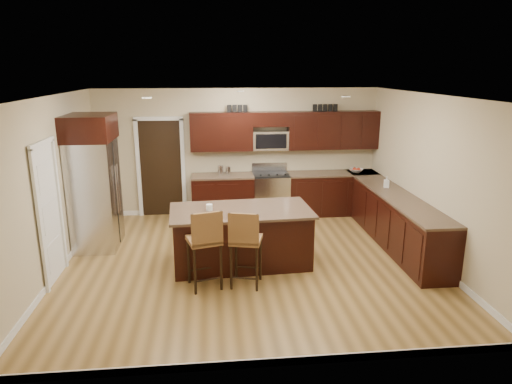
{
  "coord_description": "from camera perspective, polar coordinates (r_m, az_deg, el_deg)",
  "views": [
    {
      "loc": [
        -0.6,
        -6.94,
        3.1
      ],
      "look_at": [
        0.15,
        0.4,
        1.09
      ],
      "focal_mm": 32.0,
      "sensor_mm": 36.0,
      "label": 1
    }
  ],
  "objects": [
    {
      "name": "island",
      "position": [
        7.44,
        -1.87,
        -5.8
      ],
      "size": [
        2.31,
        1.3,
        0.92
      ],
      "rotation": [
        0.0,
        0.0,
        0.06
      ],
      "color": "black",
      "rests_on": "floor"
    },
    {
      "name": "letter_decor",
      "position": [
        9.68,
        3.15,
        10.44
      ],
      "size": [
        2.2,
        0.03,
        0.15
      ],
      "primitive_type": null,
      "color": "black",
      "rests_on": "upper_cabinets"
    },
    {
      "name": "microwave",
      "position": [
        9.74,
        1.79,
        6.49
      ],
      "size": [
        0.76,
        0.31,
        0.4
      ],
      "primitive_type": "cube",
      "color": "silver",
      "rests_on": "upper_cabinets"
    },
    {
      "name": "island_jar",
      "position": [
        7.25,
        -5.85,
        -1.93
      ],
      "size": [
        0.1,
        0.1,
        0.1
      ],
      "primitive_type": "cylinder",
      "color": "white",
      "rests_on": "island"
    },
    {
      "name": "canister_short",
      "position": [
        9.63,
        -3.5,
        2.66
      ],
      "size": [
        0.11,
        0.11,
        0.18
      ],
      "primitive_type": "cylinder",
      "color": "silver",
      "rests_on": "base_cabinets"
    },
    {
      "name": "ceiling",
      "position": [
        6.98,
        -0.93,
        11.95
      ],
      "size": [
        6.0,
        6.0,
        0.0
      ],
      "primitive_type": "plane",
      "rotation": [
        3.14,
        0.0,
        0.0
      ],
      "color": "silver",
      "rests_on": "wall_back"
    },
    {
      "name": "stool_mid",
      "position": [
        6.55,
        -1.36,
        -6.02
      ],
      "size": [
        0.53,
        0.53,
        1.16
      ],
      "rotation": [
        0.0,
        0.0,
        -0.25
      ],
      "color": "brown",
      "rests_on": "floor"
    },
    {
      "name": "fruit_bowl",
      "position": [
        10.13,
        12.42,
        2.66
      ],
      "size": [
        0.4,
        0.4,
        0.07
      ],
      "primitive_type": "imported",
      "rotation": [
        0.0,
        0.0,
        -0.44
      ],
      "color": "silver",
      "rests_on": "base_cabinets"
    },
    {
      "name": "wall_back",
      "position": [
        9.87,
        -2.27,
        5.0
      ],
      "size": [
        6.0,
        0.0,
        6.0
      ],
      "primitive_type": "plane",
      "rotation": [
        1.57,
        0.0,
        0.0
      ],
      "color": "#C0B18B",
      "rests_on": "floor"
    },
    {
      "name": "canister_tall",
      "position": [
        9.62,
        -4.45,
        2.71
      ],
      "size": [
        0.12,
        0.12,
        0.2
      ],
      "primitive_type": "cylinder",
      "color": "silver",
      "rests_on": "base_cabinets"
    },
    {
      "name": "upper_cabinets",
      "position": [
        9.75,
        3.95,
        7.77
      ],
      "size": [
        4.0,
        0.33,
        0.8
      ],
      "color": "black",
      "rests_on": "wall_back"
    },
    {
      "name": "refrigerator",
      "position": [
        8.41,
        -19.58,
        1.29
      ],
      "size": [
        0.79,
        1.02,
        2.35
      ],
      "color": "silver",
      "rests_on": "floor"
    },
    {
      "name": "doorway",
      "position": [
        9.95,
        -11.78,
        2.9
      ],
      "size": [
        0.85,
        0.03,
        2.06
      ],
      "primitive_type": "cube",
      "color": "black",
      "rests_on": "floor"
    },
    {
      "name": "pantry_door",
      "position": [
        7.36,
        -24.48,
        -2.61
      ],
      "size": [
        0.03,
        0.8,
        2.04
      ],
      "primitive_type": "cube",
      "color": "white",
      "rests_on": "floor"
    },
    {
      "name": "range",
      "position": [
        9.84,
        1.85,
        -0.27
      ],
      "size": [
        0.76,
        0.64,
        1.11
      ],
      "color": "silver",
      "rests_on": "floor"
    },
    {
      "name": "floor_mat",
      "position": [
        8.75,
        -2.84,
        -5.5
      ],
      "size": [
        0.97,
        0.69,
        0.01
      ],
      "primitive_type": "cube",
      "rotation": [
        0.0,
        0.0,
        0.09
      ],
      "color": "brown",
      "rests_on": "floor"
    },
    {
      "name": "soap_bottle",
      "position": [
        8.94,
        16.01,
        1.21
      ],
      "size": [
        0.12,
        0.12,
        0.21
      ],
      "primitive_type": "imported",
      "rotation": [
        0.0,
        0.0,
        -0.34
      ],
      "color": "#B2B2B2",
      "rests_on": "base_cabinets"
    },
    {
      "name": "base_cabinets",
      "position": [
        9.14,
        10.3,
        -1.8
      ],
      "size": [
        4.02,
        3.96,
        0.92
      ],
      "color": "black",
      "rests_on": "floor"
    },
    {
      "name": "wall_right",
      "position": [
        8.01,
        21.03,
        1.59
      ],
      "size": [
        0.0,
        5.5,
        5.5
      ],
      "primitive_type": "plane",
      "rotation": [
        1.57,
        0.0,
        -1.57
      ],
      "color": "#C0B18B",
      "rests_on": "floor"
    },
    {
      "name": "floor",
      "position": [
        7.62,
        -0.84,
        -8.76
      ],
      "size": [
        6.0,
        6.0,
        0.0
      ],
      "primitive_type": "plane",
      "color": "olive",
      "rests_on": "ground"
    },
    {
      "name": "stool_left",
      "position": [
        6.52,
        -6.38,
        -6.01
      ],
      "size": [
        0.55,
        0.55,
        1.2
      ],
      "rotation": [
        0.0,
        0.0,
        0.27
      ],
      "color": "brown",
      "rests_on": "floor"
    },
    {
      "name": "wall_left",
      "position": [
        7.55,
        -24.2,
        0.47
      ],
      "size": [
        0.0,
        5.5,
        5.5
      ],
      "primitive_type": "plane",
      "rotation": [
        1.57,
        0.0,
        1.57
      ],
      "color": "#C0B18B",
      "rests_on": "floor"
    }
  ]
}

